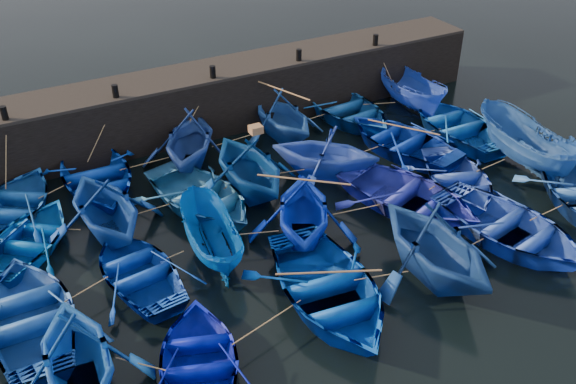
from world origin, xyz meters
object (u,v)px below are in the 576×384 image
boat_8 (200,196)px  wooden_crate (256,129)px  boat_20 (76,355)px  boat_0 (11,206)px  boat_13 (30,314)px

boat_8 → wooden_crate: wooden_crate is taller
boat_20 → wooden_crate: (7.86, 6.07, 1.46)m
wooden_crate → boat_8: bearing=-178.2°
boat_0 → wooden_crate: (8.20, -2.43, 2.05)m
boat_8 → wooden_crate: (2.27, 0.07, 2.03)m
boat_0 → boat_8: bearing=-168.6°
boat_0 → boat_20: boat_20 is taller
boat_0 → boat_8: boat_8 is taller
boat_0 → wooden_crate: wooden_crate is taller
boat_0 → boat_20: (0.34, -8.50, 0.59)m
boat_20 → wooden_crate: wooden_crate is taller
boat_13 → wooden_crate: size_ratio=11.70×
boat_8 → boat_0: bearing=142.8°
boat_0 → wooden_crate: size_ratio=11.09×
boat_13 → boat_20: (0.73, -2.69, 0.56)m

